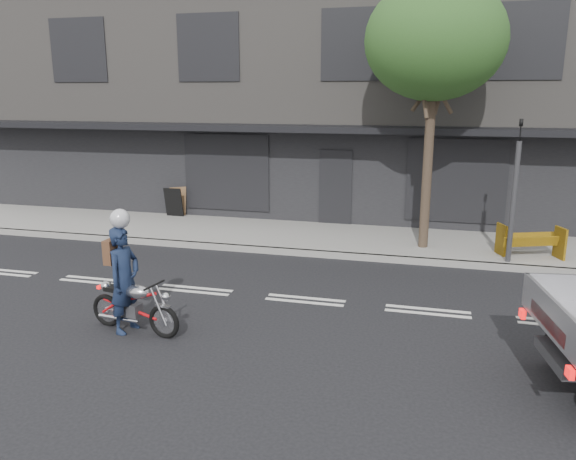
# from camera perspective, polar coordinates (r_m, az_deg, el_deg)

# --- Properties ---
(ground) EXTENTS (80.00, 80.00, 0.00)m
(ground) POSITION_cam_1_polar(r_m,az_deg,el_deg) (11.40, 1.77, -7.15)
(ground) COLOR black
(ground) RESTS_ON ground
(sidewalk) EXTENTS (32.00, 3.20, 0.15)m
(sidewalk) POSITION_cam_1_polar(r_m,az_deg,el_deg) (15.79, 5.56, -0.94)
(sidewalk) COLOR gray
(sidewalk) RESTS_ON ground
(kerb) EXTENTS (32.00, 0.20, 0.15)m
(kerb) POSITION_cam_1_polar(r_m,az_deg,el_deg) (14.26, 4.54, -2.53)
(kerb) COLOR gray
(kerb) RESTS_ON ground
(building_main) EXTENTS (26.00, 10.00, 8.00)m
(building_main) POSITION_cam_1_polar(r_m,az_deg,el_deg) (21.81, 8.64, 13.46)
(building_main) COLOR slate
(building_main) RESTS_ON ground
(street_tree) EXTENTS (3.40, 3.40, 6.74)m
(street_tree) POSITION_cam_1_polar(r_m,az_deg,el_deg) (14.64, 14.71, 18.09)
(street_tree) COLOR #382B21
(street_tree) RESTS_ON ground
(traffic_light_pole) EXTENTS (0.12, 0.12, 3.50)m
(traffic_light_pole) POSITION_cam_1_polar(r_m,az_deg,el_deg) (14.08, 21.95, 2.88)
(traffic_light_pole) COLOR #2D2D30
(traffic_light_pole) RESTS_ON ground
(motorcycle) EXTENTS (1.84, 0.55, 0.95)m
(motorcycle) POSITION_cam_1_polar(r_m,az_deg,el_deg) (10.18, -15.38, -7.36)
(motorcycle) COLOR black
(motorcycle) RESTS_ON ground
(rider) EXTENTS (0.56, 0.75, 1.87)m
(rider) POSITION_cam_1_polar(r_m,az_deg,el_deg) (10.10, -16.28, -4.89)
(rider) COLOR #15213B
(rider) RESTS_ON ground
(construction_barrier) EXTENTS (1.55, 1.05, 0.81)m
(construction_barrier) POSITION_cam_1_polar(r_m,az_deg,el_deg) (14.74, 23.51, -1.19)
(construction_barrier) COLOR #F7AC0D
(construction_barrier) RESTS_ON sidewalk
(sandwich_board) EXTENTS (0.60, 0.41, 0.94)m
(sandwich_board) POSITION_cam_1_polar(r_m,az_deg,el_deg) (18.53, -11.55, 2.78)
(sandwich_board) COLOR black
(sandwich_board) RESTS_ON sidewalk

